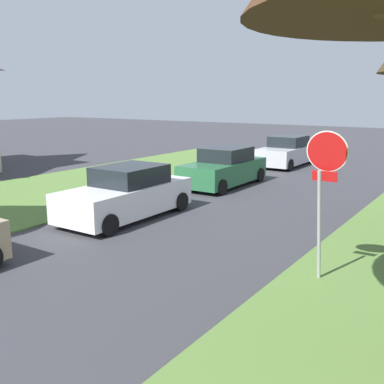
% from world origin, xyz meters
% --- Properties ---
extents(stop_sign_far, '(0.81, 0.52, 2.95)m').
position_xyz_m(stop_sign_far, '(4.31, 10.85, 2.17)').
color(stop_sign_far, '#9EA0A5').
rests_on(stop_sign_far, grass_verge_right).
extents(parked_sedan_white, '(1.96, 4.41, 1.57)m').
position_xyz_m(parked_sedan_white, '(-2.16, 12.33, 0.72)').
color(parked_sedan_white, white).
rests_on(parked_sedan_white, ground).
extents(parked_sedan_green, '(1.96, 4.41, 1.57)m').
position_xyz_m(parked_sedan_green, '(-2.30, 18.42, 0.72)').
color(parked_sedan_green, '#28663D').
rests_on(parked_sedan_green, ground).
extents(parked_sedan_silver, '(1.96, 4.41, 1.57)m').
position_xyz_m(parked_sedan_silver, '(-2.33, 25.17, 0.72)').
color(parked_sedan_silver, '#BCBCC1').
rests_on(parked_sedan_silver, ground).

